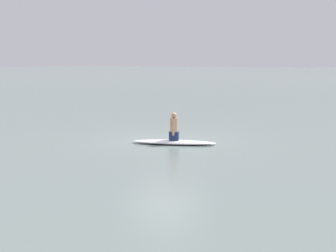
% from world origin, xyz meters
% --- Properties ---
extents(ground_plane, '(400.00, 400.00, 0.00)m').
position_xyz_m(ground_plane, '(0.00, 0.00, 0.00)').
color(ground_plane, slate).
extents(surfboard, '(2.76, 1.80, 0.14)m').
position_xyz_m(surfboard, '(-0.71, 0.48, 0.07)').
color(surfboard, white).
rests_on(surfboard, ground).
extents(person_paddler, '(0.37, 0.38, 0.90)m').
position_xyz_m(person_paddler, '(-0.71, 0.48, 0.54)').
color(person_paddler, navy).
rests_on(person_paddler, surfboard).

